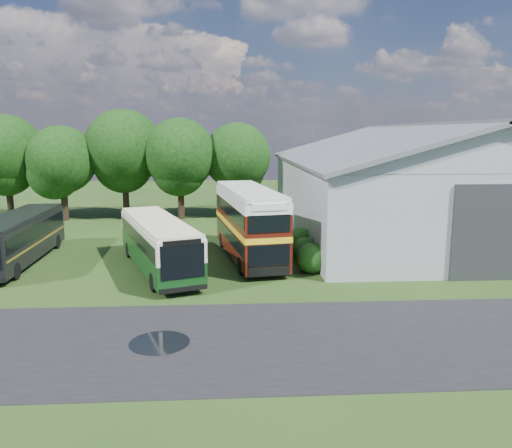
{
  "coord_description": "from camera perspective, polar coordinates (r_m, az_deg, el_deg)",
  "views": [
    {
      "loc": [
        0.98,
        -20.2,
        7.52
      ],
      "look_at": [
        2.68,
        8.0,
        2.35
      ],
      "focal_mm": 35.0,
      "sensor_mm": 36.0,
      "label": 1
    }
  ],
  "objects": [
    {
      "name": "ground",
      "position": [
        21.57,
        -5.92,
        -10.08
      ],
      "size": [
        120.0,
        120.0,
        0.0
      ],
      "primitive_type": "plane",
      "color": "#1C3511",
      "rests_on": "ground"
    },
    {
      "name": "asphalt_road",
      "position": [
        18.88,
        3.07,
        -13.12
      ],
      "size": [
        60.0,
        8.0,
        0.02
      ],
      "primitive_type": "cube",
      "color": "black",
      "rests_on": "ground"
    },
    {
      "name": "puddle",
      "position": [
        18.93,
        -10.97,
        -13.23
      ],
      "size": [
        2.2,
        2.2,
        0.01
      ],
      "primitive_type": "cylinder",
      "color": "black",
      "rests_on": "ground"
    },
    {
      "name": "storage_shed",
      "position": [
        38.95,
        17.73,
        4.95
      ],
      "size": [
        18.8,
        24.8,
        8.15
      ],
      "color": "gray",
      "rests_on": "ground"
    },
    {
      "name": "tree_left_a",
      "position": [
        48.58,
        -26.68,
        7.35
      ],
      "size": [
        6.46,
        6.46,
        9.12
      ],
      "color": "black",
      "rests_on": "ground"
    },
    {
      "name": "tree_left_b",
      "position": [
        45.93,
        -21.32,
        6.85
      ],
      "size": [
        5.78,
        5.78,
        8.16
      ],
      "color": "black",
      "rests_on": "ground"
    },
    {
      "name": "tree_mid",
      "position": [
        45.9,
        -14.89,
        8.37
      ],
      "size": [
        6.8,
        6.8,
        9.6
      ],
      "color": "black",
      "rests_on": "ground"
    },
    {
      "name": "tree_right_a",
      "position": [
        44.21,
        -8.69,
        7.89
      ],
      "size": [
        6.26,
        6.26,
        8.83
      ],
      "color": "black",
      "rests_on": "ground"
    },
    {
      "name": "tree_right_b",
      "position": [
        44.86,
        -2.16,
        7.71
      ],
      "size": [
        5.98,
        5.98,
        8.45
      ],
      "color": "black",
      "rests_on": "ground"
    },
    {
      "name": "shrub_front",
      "position": [
        27.64,
        6.34,
        -5.47
      ],
      "size": [
        1.7,
        1.7,
        1.7
      ],
      "primitive_type": "sphere",
      "color": "#194714",
      "rests_on": "ground"
    },
    {
      "name": "shrub_mid",
      "position": [
        29.55,
        5.68,
        -4.42
      ],
      "size": [
        1.6,
        1.6,
        1.6
      ],
      "primitive_type": "sphere",
      "color": "#194714",
      "rests_on": "ground"
    },
    {
      "name": "shrub_back",
      "position": [
        31.46,
        5.11,
        -3.49
      ],
      "size": [
        1.8,
        1.8,
        1.8
      ],
      "primitive_type": "sphere",
      "color": "#194714",
      "rests_on": "ground"
    },
    {
      "name": "bus_green_single",
      "position": [
        27.98,
        -11.11,
        -2.19
      ],
      "size": [
        5.78,
        10.58,
        2.86
      ],
      "rotation": [
        0.0,
        0.0,
        0.35
      ],
      "color": "black",
      "rests_on": "ground"
    },
    {
      "name": "bus_maroon_double",
      "position": [
        29.95,
        -0.8,
        0.02
      ],
      "size": [
        4.1,
        10.23,
        4.28
      ],
      "rotation": [
        0.0,
        0.0,
        0.16
      ],
      "color": "black",
      "rests_on": "ground"
    },
    {
      "name": "bus_dark_single",
      "position": [
        32.19,
        -25.5,
        -1.43
      ],
      "size": [
        2.69,
        10.26,
        2.81
      ],
      "rotation": [
        0.0,
        0.0,
        0.03
      ],
      "color": "black",
      "rests_on": "ground"
    }
  ]
}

